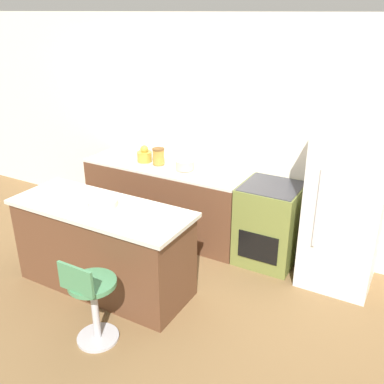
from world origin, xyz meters
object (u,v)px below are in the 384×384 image
Objects in this scene: refrigerator at (346,204)px; oven_range at (269,224)px; kettle at (145,155)px; stool_chair at (92,300)px; mixing_bowl at (185,165)px.

oven_range is at bearing 178.40° from refrigerator.
oven_range is at bearing 0.45° from kettle.
kettle is at bearing 112.74° from stool_chair.
mixing_bowl is (0.57, 0.00, -0.03)m from kettle.
mixing_bowl reaches higher than oven_range.
mixing_bowl is at bearing -179.31° from oven_range.
refrigerator is 1.83m from mixing_bowl.
refrigerator is at bearing -0.27° from mixing_bowl.
refrigerator is at bearing -1.60° from oven_range.
kettle reaches higher than stool_chair.
kettle is 0.95× the size of mixing_bowl.
refrigerator is 2.12× the size of stool_chair.
oven_range is 1.18m from mixing_bowl.
kettle is at bearing -179.55° from oven_range.
kettle reaches higher than oven_range.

